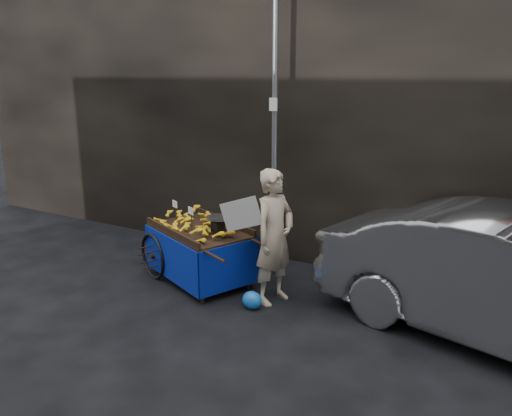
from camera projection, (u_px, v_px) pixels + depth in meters
The scene contains 6 objects.
ground at pixel (209, 291), 6.66m from camera, with size 80.00×80.00×0.00m, color black.
building_wall at pixel (317, 94), 8.01m from camera, with size 13.50×2.00×5.00m.
street_pole at pixel (275, 132), 7.09m from camera, with size 0.12×0.10×4.00m.
banana_cart at pixel (198, 234), 6.90m from camera, with size 2.19×1.62×1.09m.
vendor at pixel (274, 237), 6.18m from camera, with size 0.92×0.70×1.71m.
plastic_bag at pixel (252, 300), 6.15m from camera, with size 0.25×0.20×0.23m, color blue.
Camera 1 is at (3.57, -5.04, 2.81)m, focal length 35.00 mm.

